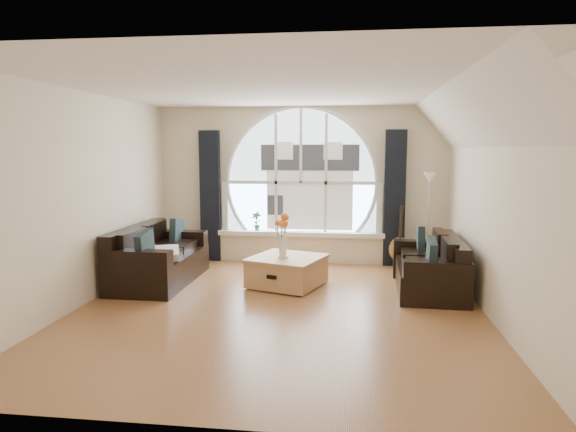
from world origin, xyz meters
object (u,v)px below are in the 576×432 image
at_px(sofa_left, 160,256).
at_px(floor_lamp, 428,222).
at_px(sofa_right, 429,263).
at_px(coffee_chest, 287,270).
at_px(vase_flowers, 283,231).
at_px(potted_plant, 257,221).
at_px(guitar, 400,236).

distance_m(sofa_left, floor_lamp, 4.30).
relative_size(sofa_right, floor_lamp, 1.06).
distance_m(sofa_left, coffee_chest, 1.91).
distance_m(sofa_right, floor_lamp, 1.38).
xyz_separation_m(sofa_left, vase_flowers, (1.86, -0.04, 0.42)).
height_order(coffee_chest, potted_plant, potted_plant).
xyz_separation_m(floor_lamp, potted_plant, (-2.90, 0.27, -0.08)).
bearing_deg(sofa_right, coffee_chest, -177.86).
bearing_deg(sofa_right, floor_lamp, 85.32).
xyz_separation_m(vase_flowers, potted_plant, (-0.69, 1.63, -0.10)).
distance_m(sofa_right, guitar, 1.46).
height_order(coffee_chest, floor_lamp, floor_lamp).
xyz_separation_m(sofa_left, sofa_right, (3.90, 0.01, 0.00)).
height_order(sofa_left, coffee_chest, sofa_left).
height_order(sofa_right, vase_flowers, vase_flowers).
bearing_deg(coffee_chest, potted_plant, 134.72).
xyz_separation_m(vase_flowers, floor_lamp, (2.21, 1.36, -0.02)).
relative_size(vase_flowers, potted_plant, 2.08).
relative_size(floor_lamp, potted_plant, 4.76).
height_order(sofa_left, sofa_right, sofa_left).
bearing_deg(potted_plant, sofa_left, -126.23).
bearing_deg(floor_lamp, sofa_right, -97.22).
bearing_deg(sofa_left, guitar, 22.38).
xyz_separation_m(sofa_left, floor_lamp, (4.07, 1.32, 0.40)).
bearing_deg(floor_lamp, vase_flowers, -148.45).
relative_size(sofa_left, guitar, 1.78).
xyz_separation_m(coffee_chest, floor_lamp, (2.16, 1.29, 0.57)).
height_order(floor_lamp, potted_plant, floor_lamp).
height_order(sofa_left, vase_flowers, vase_flowers).
xyz_separation_m(coffee_chest, guitar, (1.73, 1.41, 0.30)).
bearing_deg(vase_flowers, coffee_chest, 52.23).
height_order(vase_flowers, floor_lamp, floor_lamp).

